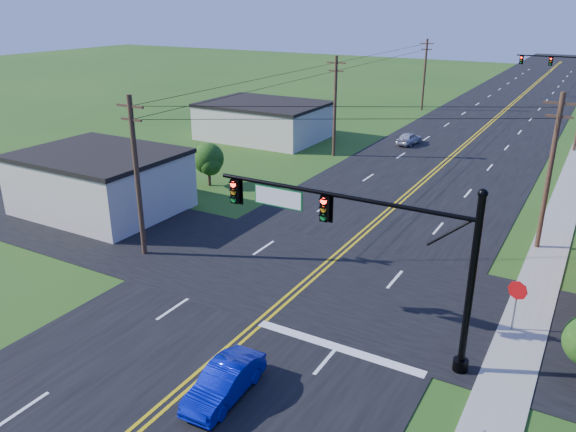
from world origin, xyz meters
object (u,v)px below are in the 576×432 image
Objects in this scene: signal_mast_far at (557,67)px; stop_sign at (517,295)px; signal_mast_main at (359,236)px; blue_car at (224,383)px.

signal_mast_far is 4.52× the size of stop_sign.
signal_mast_main is at bearing -129.88° from stop_sign.
signal_mast_far is at bearing 109.99° from stop_sign.
signal_mast_main is 72.00m from signal_mast_far.
signal_mast_main reaches higher than stop_sign.
stop_sign is (5.61, -68.02, -2.79)m from signal_mast_far.
stop_sign is (5.71, 3.98, -3.00)m from signal_mast_main.
signal_mast_far is 68.31m from stop_sign.
blue_car is at bearing -91.97° from signal_mast_far.
blue_car is 1.58× the size of stop_sign.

